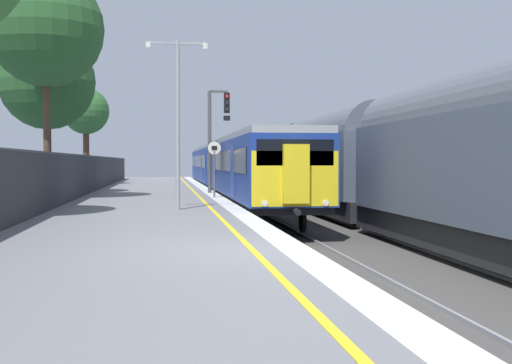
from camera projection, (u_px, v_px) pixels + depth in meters
ground at (415, 280)px, 11.92m from camera, size 17.40×110.00×1.21m
commuter_train_at_platform at (229, 166)px, 40.27m from camera, size 2.83×41.39×3.81m
freight_train_adjacent_track at (333, 159)px, 31.30m from camera, size 2.60×43.28×4.83m
signal_gantry at (215, 129)px, 32.27m from camera, size 1.10×0.24×5.04m
speed_limit_sign at (214, 161)px, 27.93m from camera, size 0.59×0.08×2.41m
platform_lamp_mid at (178, 109)px, 20.98m from camera, size 2.00×0.20×5.41m
background_tree_centre at (86, 113)px, 44.43m from camera, size 3.12×3.12×6.52m
background_tree_right at (48, 33)px, 26.85m from camera, size 4.69×4.69×9.28m
background_tree_back at (48, 84)px, 31.61m from camera, size 4.59×4.59×7.69m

